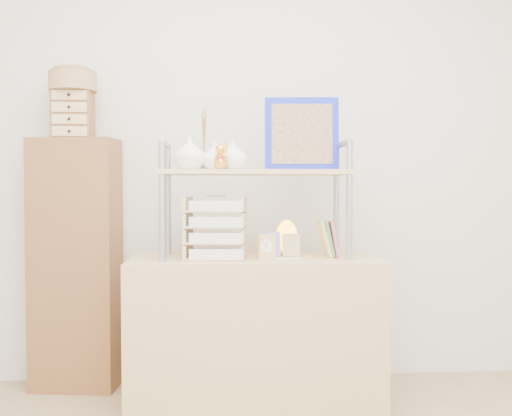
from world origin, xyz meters
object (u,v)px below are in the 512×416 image
Objects in this scene: cabinet at (76,264)px; letter_tray at (216,231)px; desk at (255,334)px; salt_lamp at (287,238)px.

cabinet is 4.12× the size of letter_tray.
letter_tray reaches higher than desk.
salt_lamp is at bearing 7.15° from desk.
cabinet is at bearing 151.77° from letter_tray.
cabinet reaches higher than desk.
salt_lamp reaches higher than desk.
cabinet is at bearing 158.70° from desk.
cabinet reaches higher than salt_lamp.
cabinet is at bearing 162.44° from salt_lamp.
letter_tray reaches higher than salt_lamp.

